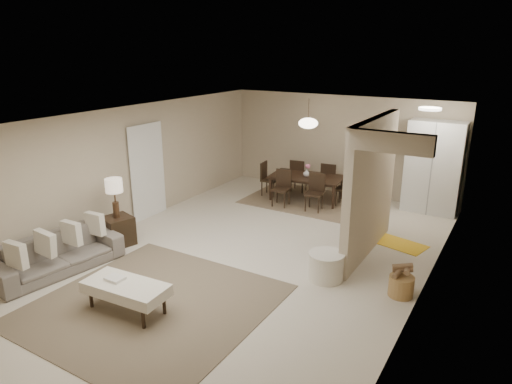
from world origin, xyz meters
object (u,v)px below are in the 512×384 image
Objects in this scene: sofa at (57,254)px; round_pouf at (326,266)px; ottoman_bench at (126,289)px; wicker_basket at (401,286)px; dining_table at (306,188)px; side_table at (118,231)px; pantry_cabinet at (434,167)px.

sofa reaches higher than round_pouf.
wicker_basket is (3.27, 2.45, -0.20)m from ottoman_bench.
dining_table reaches higher than round_pouf.
pantry_cabinet is at bearing 46.47° from side_table.
round_pouf is at bearing 10.71° from side_table.
side_table is at bearing 135.69° from ottoman_bench.
round_pouf is 1.54× the size of wicker_basket.
round_pouf is (-0.79, -4.25, -0.82)m from pantry_cabinet.
sofa is at bearing 167.25° from ottoman_bench.
side_table is 4.69m from dining_table.
sofa is 1.96m from ottoman_bench.
wicker_basket is 4.67m from dining_table.
round_pouf is 0.33× the size of dining_table.
round_pouf reaches higher than wicker_basket.
sofa reaches higher than ottoman_bench.
dining_table reaches higher than wicker_basket.
ottoman_bench is 2.18× the size of round_pouf.
dining_table reaches higher than side_table.
wicker_basket is at bearing 32.94° from ottoman_bench.
sofa is at bearing -152.94° from round_pouf.
side_table is 5.22m from wicker_basket.
wicker_basket is (0.40, -4.15, -0.89)m from pantry_cabinet.
sofa is 3.78× the size of side_table.
wicker_basket is at bearing -53.49° from dining_table.
dining_table is at bearing 119.64° from round_pouf.
wicker_basket is at bearing -59.04° from sofa.
ottoman_bench is (1.93, -0.30, 0.05)m from sofa.
ottoman_bench reaches higher than wicker_basket.
pantry_cabinet reaches higher than wicker_basket.
dining_table is (-3.18, 3.41, 0.15)m from wicker_basket.
round_pouf reaches higher than ottoman_bench.
dining_table is at bearing 65.22° from side_table.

